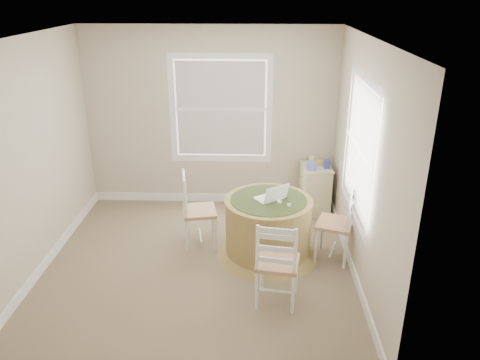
{
  "coord_description": "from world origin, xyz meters",
  "views": [
    {
      "loc": [
        0.66,
        -4.71,
        3.06
      ],
      "look_at": [
        0.47,
        0.45,
        0.92
      ],
      "focal_mm": 35.0,
      "sensor_mm": 36.0,
      "label": 1
    }
  ],
  "objects_px": {
    "round_table": "(268,225)",
    "chair_right": "(335,223)",
    "chair_near": "(278,262)",
    "laptop": "(271,197)",
    "chair_left": "(199,211)",
    "corner_chest": "(315,189)"
  },
  "relations": [
    {
      "from": "round_table",
      "to": "chair_right",
      "type": "xyz_separation_m",
      "value": [
        0.79,
        -0.05,
        0.07
      ]
    },
    {
      "from": "corner_chest",
      "to": "chair_near",
      "type": "bearing_deg",
      "value": -112.18
    },
    {
      "from": "round_table",
      "to": "chair_left",
      "type": "height_order",
      "value": "chair_left"
    },
    {
      "from": "chair_left",
      "to": "laptop",
      "type": "height_order",
      "value": "laptop"
    },
    {
      "from": "laptop",
      "to": "corner_chest",
      "type": "distance_m",
      "value": 1.46
    },
    {
      "from": "chair_near",
      "to": "corner_chest",
      "type": "distance_m",
      "value": 2.25
    },
    {
      "from": "chair_near",
      "to": "corner_chest",
      "type": "bearing_deg",
      "value": -97.09
    },
    {
      "from": "round_table",
      "to": "chair_right",
      "type": "bearing_deg",
      "value": 1.58
    },
    {
      "from": "corner_chest",
      "to": "chair_left",
      "type": "bearing_deg",
      "value": -152.94
    },
    {
      "from": "chair_near",
      "to": "laptop",
      "type": "height_order",
      "value": "laptop"
    },
    {
      "from": "round_table",
      "to": "chair_left",
      "type": "xyz_separation_m",
      "value": [
        -0.85,
        0.22,
        0.07
      ]
    },
    {
      "from": "laptop",
      "to": "round_table",
      "type": "bearing_deg",
      "value": -14.29
    },
    {
      "from": "round_table",
      "to": "chair_left",
      "type": "relative_size",
      "value": 1.29
    },
    {
      "from": "laptop",
      "to": "corner_chest",
      "type": "xyz_separation_m",
      "value": [
        0.67,
        1.23,
        -0.42
      ]
    },
    {
      "from": "chair_near",
      "to": "corner_chest",
      "type": "relative_size",
      "value": 1.35
    },
    {
      "from": "chair_left",
      "to": "corner_chest",
      "type": "xyz_separation_m",
      "value": [
        1.55,
        1.01,
        -0.12
      ]
    },
    {
      "from": "chair_left",
      "to": "chair_near",
      "type": "xyz_separation_m",
      "value": [
        0.93,
        -1.14,
        0.0
      ]
    },
    {
      "from": "round_table",
      "to": "corner_chest",
      "type": "xyz_separation_m",
      "value": [
        0.7,
        1.24,
        -0.05
      ]
    },
    {
      "from": "chair_right",
      "to": "laptop",
      "type": "distance_m",
      "value": 0.82
    },
    {
      "from": "round_table",
      "to": "chair_right",
      "type": "distance_m",
      "value": 0.79
    },
    {
      "from": "chair_right",
      "to": "laptop",
      "type": "xyz_separation_m",
      "value": [
        -0.76,
        0.06,
        0.3
      ]
    },
    {
      "from": "chair_right",
      "to": "chair_left",
      "type": "bearing_deg",
      "value": -80.42
    }
  ]
}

